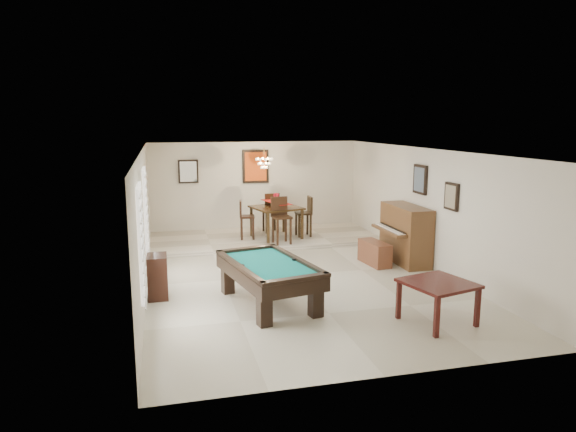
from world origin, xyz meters
name	(u,v)px	position (x,y,z in m)	size (l,w,h in m)	color
ground_plane	(295,275)	(0.00, 0.00, -0.01)	(6.00, 9.00, 0.02)	beige
wall_back	(256,187)	(0.00, 4.50, 1.30)	(6.00, 0.04, 2.60)	silver
wall_front	(389,278)	(0.00, -4.50, 1.30)	(6.00, 0.04, 2.60)	silver
wall_left	(144,221)	(-3.00, 0.00, 1.30)	(0.04, 9.00, 2.60)	silver
wall_right	(427,208)	(3.00, 0.00, 1.30)	(0.04, 9.00, 2.60)	silver
ceiling	(295,150)	(0.00, 0.00, 2.60)	(6.00, 9.00, 0.04)	white
dining_step	(264,238)	(0.00, 3.25, 0.06)	(6.00, 2.50, 0.12)	beige
window_left_front	(141,241)	(-2.97, -2.20, 1.40)	(0.06, 1.00, 1.70)	white
window_left_rear	(146,210)	(-2.97, 0.60, 1.40)	(0.06, 1.00, 1.70)	white
pool_table	(269,284)	(-0.88, -1.57, 0.37)	(1.20, 2.21, 0.74)	black
square_table	(437,302)	(1.55, -3.04, 0.34)	(0.98, 0.98, 0.68)	black
upright_piano	(399,234)	(2.54, 0.37, 0.65)	(0.88, 1.57, 1.31)	brown
piano_bench	(375,253)	(1.95, 0.36, 0.26)	(0.36, 0.93, 0.52)	brown
apothecary_chest	(158,277)	(-2.78, -0.75, 0.40)	(0.35, 0.53, 0.80)	black
dining_table	(276,220)	(0.28, 3.03, 0.59)	(1.15, 1.15, 0.95)	black
flower_vase	(276,197)	(0.28, 3.03, 1.20)	(0.15, 0.15, 0.26)	#B20F1F
dining_chair_south	(282,221)	(0.26, 2.32, 0.71)	(0.43, 0.43, 1.17)	black
dining_chair_north	(271,212)	(0.28, 3.74, 0.68)	(0.41, 0.41, 1.11)	black
dining_chair_west	(247,220)	(-0.49, 3.07, 0.63)	(0.38, 0.38, 1.02)	black
dining_chair_east	(303,216)	(1.03, 3.02, 0.66)	(0.40, 0.40, 1.08)	black
chandelier	(264,159)	(0.00, 3.20, 2.20)	(0.44, 0.44, 0.60)	#FFE5B2
back_painting	(256,166)	(0.00, 4.46, 1.90)	(0.75, 0.06, 0.95)	#D84C14
back_mirror	(188,171)	(-1.90, 4.46, 1.80)	(0.55, 0.06, 0.65)	white
right_picture_upper	(420,179)	(2.96, 0.30, 1.90)	(0.06, 0.55, 0.65)	slate
right_picture_lower	(452,197)	(2.96, -1.00, 1.70)	(0.06, 0.45, 0.55)	gray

